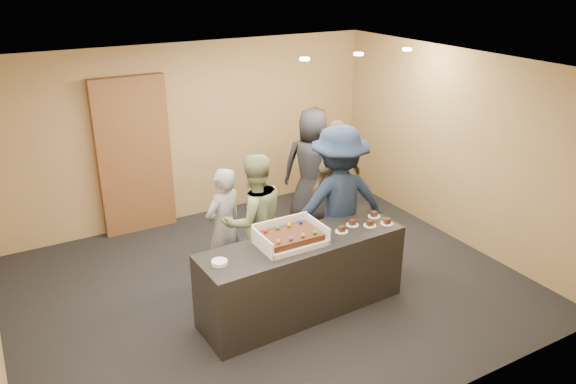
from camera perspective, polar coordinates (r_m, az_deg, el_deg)
The scene contains 17 objects.
room at distance 6.51m, azimuth -2.16°, elevation 0.62°, with size 6.04×6.00×2.70m.
serving_counter at distance 6.45m, azimuth 1.47°, elevation -8.51°, with size 2.40×0.70×0.90m, color black.
storage_cabinet at distance 8.42m, azimuth -15.35°, elevation 3.52°, with size 1.05×0.15×2.31m, color brown.
cake_box at distance 6.16m, azimuth 0.17°, elevation -4.79°, with size 0.72×0.50×0.21m.
sheet_cake at distance 6.12m, azimuth 0.29°, elevation -4.47°, with size 0.62×0.42×0.12m.
plate_stack at distance 5.80m, azimuth -6.98°, elevation -7.12°, with size 0.17×0.17×0.04m, color white.
slice_a at distance 6.44m, azimuth 5.47°, elevation -3.85°, with size 0.15×0.15×0.07m.
slice_b at distance 6.61m, azimuth 6.56°, elevation -3.18°, with size 0.15×0.15×0.07m.
slice_c at distance 6.62m, azimuth 8.32°, elevation -3.23°, with size 0.15×0.15×0.07m.
slice_d at distance 6.86m, azimuth 8.73°, elevation -2.32°, with size 0.15×0.15×0.07m.
slice_e at distance 6.70m, azimuth 10.03°, elevation -3.03°, with size 0.15×0.15×0.07m.
person_server_grey at distance 6.89m, azimuth -6.51°, elevation -3.57°, with size 0.55×0.36×1.52m, color gray.
person_sage_man at distance 6.81m, azimuth -3.45°, elevation -2.94°, with size 0.83×0.64×1.70m, color gray.
person_navy_man at distance 6.97m, azimuth 5.14°, elevation -1.14°, with size 1.28×0.73×1.98m, color #172239.
person_brown_extra at distance 7.91m, azimuth 4.98°, elevation 1.04°, with size 1.05×0.44×1.79m, color brown.
person_dark_suit at distance 8.41m, azimuth 2.52°, elevation 2.50°, with size 0.88×0.58×1.81m, color #222227.
ceiling_spotlights at distance 7.40m, azimuth 7.18°, elevation 13.74°, with size 1.72×0.12×0.03m.
Camera 1 is at (-2.77, -5.37, 3.76)m, focal length 35.00 mm.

